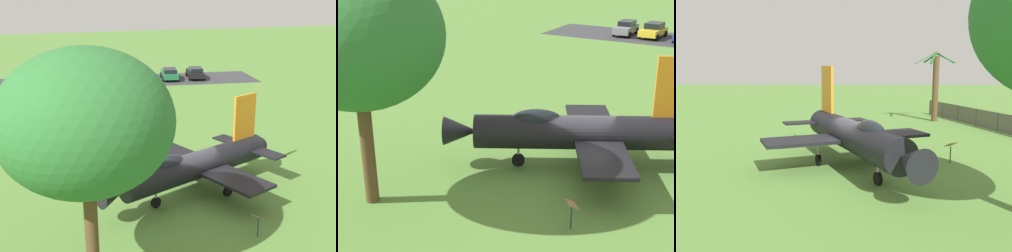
{
  "view_description": "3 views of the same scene",
  "coord_description": "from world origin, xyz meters",
  "views": [
    {
      "loc": [
        -22.22,
        8.61,
        11.39
      ],
      "look_at": [
        8.31,
        -0.78,
        1.5
      ],
      "focal_mm": 47.95,
      "sensor_mm": 36.0,
      "label": 1
    },
    {
      "loc": [
        -21.2,
        -5.47,
        10.09
      ],
      "look_at": [
        -2.64,
        2.76,
        2.5
      ],
      "focal_mm": 54.7,
      "sensor_mm": 36.0,
      "label": 2
    },
    {
      "loc": [
        0.14,
        17.94,
        5.05
      ],
      "look_at": [
        0.38,
        0.55,
        2.28
      ],
      "focal_mm": 38.16,
      "sensor_mm": 36.0,
      "label": 3
    }
  ],
  "objects": [
    {
      "name": "palm_tree",
      "position": [
        -8.27,
        -16.99,
        3.35
      ],
      "size": [
        4.17,
        3.76,
        6.7
      ],
      "color": "brown",
      "rests_on": "ground_plane"
    },
    {
      "name": "info_plaque",
      "position": [
        -5.39,
        -1.05,
        0.85
      ],
      "size": [
        0.72,
        0.66,
        1.14
      ],
      "color": "#333333",
      "rests_on": "ground_plane"
    },
    {
      "name": "display_jet",
      "position": [
        -0.13,
        0.31,
        1.76
      ],
      "size": [
        8.95,
        11.63,
        5.25
      ],
      "rotation": [
        0.0,
        0.0,
        1.96
      ],
      "color": "black",
      "rests_on": "ground_plane"
    },
    {
      "name": "ground_plane",
      "position": [
        0.0,
        0.0,
        0.0
      ],
      "size": [
        200.0,
        200.0,
        0.0
      ],
      "primitive_type": "plane",
      "color": "#568438"
    }
  ]
}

